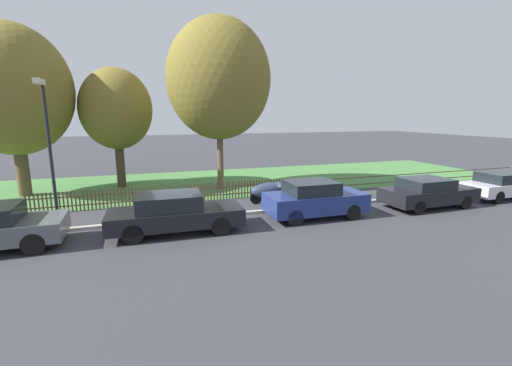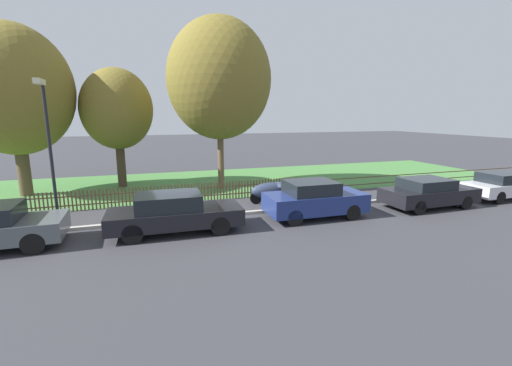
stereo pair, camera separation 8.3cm
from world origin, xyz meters
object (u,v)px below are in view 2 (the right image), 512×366
object	(u,v)px
tree_behind_motorcycle	(117,109)
parked_car_grey_coupe	(504,185)
parked_car_red_compact	(314,199)
tree_mid_park	(219,79)
parked_car_navy_estate	(174,213)
tree_nearest_kerb	(13,91)
covered_motorcycle	(271,190)
parked_car_white_van	(428,192)
street_lamp	(48,137)

from	to	relation	value
tree_behind_motorcycle	parked_car_grey_coupe	bearing A→B (deg)	-26.10
parked_car_red_compact	tree_mid_park	bearing A→B (deg)	110.06
parked_car_navy_estate	tree_behind_motorcycle	distance (m)	9.69
parked_car_grey_coupe	tree_nearest_kerb	xyz separation A→B (m)	(-22.33, 8.01, 4.50)
parked_car_navy_estate	covered_motorcycle	distance (m)	5.39
tree_mid_park	parked_car_white_van	bearing A→B (deg)	-41.02
parked_car_navy_estate	street_lamp	world-z (taller)	street_lamp
parked_car_red_compact	street_lamp	world-z (taller)	street_lamp
tree_behind_motorcycle	street_lamp	bearing A→B (deg)	-103.99
parked_car_white_van	tree_mid_park	size ratio (longest dim) A/B	0.46
parked_car_navy_estate	covered_motorcycle	xyz separation A→B (m)	(4.63, 2.76, -0.11)
parked_car_red_compact	tree_mid_park	world-z (taller)	tree_mid_park
tree_nearest_kerb	tree_behind_motorcycle	xyz separation A→B (m)	(4.52, 0.71, -0.86)
parked_car_grey_coupe	street_lamp	size ratio (longest dim) A/B	0.81
parked_car_navy_estate	parked_car_grey_coupe	size ratio (longest dim) A/B	1.09
parked_car_red_compact	parked_car_white_van	world-z (taller)	parked_car_red_compact
tree_mid_park	street_lamp	xyz separation A→B (m)	(-7.04, -5.10, -2.55)
parked_car_grey_coupe	tree_nearest_kerb	bearing A→B (deg)	159.51
parked_car_navy_estate	tree_behind_motorcycle	world-z (taller)	tree_behind_motorcycle
tree_nearest_kerb	tree_mid_park	size ratio (longest dim) A/B	0.92
parked_car_white_van	covered_motorcycle	world-z (taller)	parked_car_white_van
tree_nearest_kerb	tree_mid_park	distance (m)	9.89
parked_car_navy_estate	covered_motorcycle	size ratio (longest dim) A/B	2.34
parked_car_red_compact	covered_motorcycle	world-z (taller)	parked_car_red_compact
tree_nearest_kerb	tree_behind_motorcycle	world-z (taller)	tree_nearest_kerb
parked_car_navy_estate	tree_nearest_kerb	xyz separation A→B (m)	(-6.63, 8.03, 4.45)
parked_car_navy_estate	parked_car_white_van	bearing A→B (deg)	0.86
parked_car_red_compact	tree_nearest_kerb	size ratio (longest dim) A/B	0.48
parked_car_white_van	covered_motorcycle	xyz separation A→B (m)	(-6.28, 2.88, -0.07)
tree_mid_park	street_lamp	world-z (taller)	tree_mid_park
parked_car_white_van	tree_mid_park	xyz separation A→B (m)	(-7.78, 6.77, 5.17)
covered_motorcycle	tree_nearest_kerb	world-z (taller)	tree_nearest_kerb
parked_car_red_compact	parked_car_grey_coupe	bearing A→B (deg)	0.42
parked_car_red_compact	tree_behind_motorcycle	size ratio (longest dim) A/B	0.61
parked_car_red_compact	parked_car_grey_coupe	size ratio (longest dim) A/B	0.94
tree_behind_motorcycle	street_lamp	world-z (taller)	tree_behind_motorcycle
tree_mid_park	street_lamp	distance (m)	9.06
parked_car_white_van	tree_mid_park	distance (m)	11.54
street_lamp	parked_car_white_van	bearing A→B (deg)	-6.42
covered_motorcycle	tree_nearest_kerb	distance (m)	13.25
street_lamp	tree_mid_park	bearing A→B (deg)	35.93
parked_car_white_van	tree_mid_park	bearing A→B (deg)	138.09
parked_car_grey_coupe	tree_mid_park	distance (m)	15.12
tree_mid_park	covered_motorcycle	bearing A→B (deg)	-68.89
tree_mid_park	tree_behind_motorcycle	bearing A→B (deg)	158.20
parked_car_red_compact	parked_car_grey_coupe	xyz separation A→B (m)	(10.26, -0.06, -0.09)
covered_motorcycle	street_lamp	world-z (taller)	street_lamp
covered_motorcycle	tree_mid_park	distance (m)	6.70
parked_car_navy_estate	tree_mid_park	xyz separation A→B (m)	(3.13, 6.65, 5.13)
parked_car_navy_estate	tree_nearest_kerb	distance (m)	11.33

